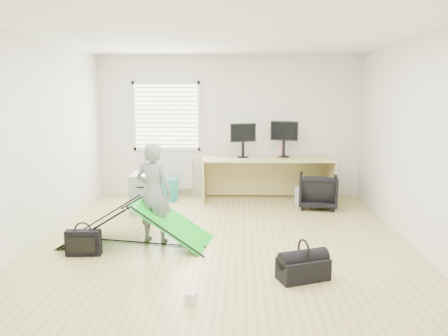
{
  "coord_description": "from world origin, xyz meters",
  "views": [
    {
      "loc": [
        0.25,
        -5.63,
        1.99
      ],
      "look_at": [
        0.0,
        0.4,
        0.95
      ],
      "focal_mm": 35.0,
      "sensor_mm": 36.0,
      "label": 1
    }
  ],
  "objects_px": {
    "person": "(154,193)",
    "duffel_bag": "(303,269)",
    "monitor_right": "(284,144)",
    "kite": "(136,222)",
    "desk": "(267,180)",
    "laptop_bag": "(83,243)",
    "storage_crate": "(313,196)",
    "monitor_left": "(243,145)",
    "thermos": "(280,151)",
    "filing_cabinet": "(145,193)",
    "office_chair": "(318,191)"
  },
  "relations": [
    {
      "from": "person",
      "to": "duffel_bag",
      "type": "distance_m",
      "value": 2.24
    },
    {
      "from": "monitor_right",
      "to": "kite",
      "type": "xyz_separation_m",
      "value": [
        -2.18,
        -2.54,
        -0.76
      ]
    },
    {
      "from": "desk",
      "to": "laptop_bag",
      "type": "relative_size",
      "value": 5.54
    },
    {
      "from": "person",
      "to": "storage_crate",
      "type": "xyz_separation_m",
      "value": [
        2.47,
        2.12,
        -0.52
      ]
    },
    {
      "from": "desk",
      "to": "person",
      "type": "distance_m",
      "value": 2.86
    },
    {
      "from": "laptop_bag",
      "to": "duffel_bag",
      "type": "height_order",
      "value": "laptop_bag"
    },
    {
      "from": "monitor_left",
      "to": "duffel_bag",
      "type": "bearing_deg",
      "value": -99.27
    },
    {
      "from": "storage_crate",
      "to": "laptop_bag",
      "type": "bearing_deg",
      "value": -140.62
    },
    {
      "from": "thermos",
      "to": "storage_crate",
      "type": "relative_size",
      "value": 0.43
    },
    {
      "from": "filing_cabinet",
      "to": "kite",
      "type": "height_order",
      "value": "filing_cabinet"
    },
    {
      "from": "desk",
      "to": "person",
      "type": "relative_size",
      "value": 1.76
    },
    {
      "from": "desk",
      "to": "duffel_bag",
      "type": "distance_m",
      "value": 3.49
    },
    {
      "from": "filing_cabinet",
      "to": "office_chair",
      "type": "relative_size",
      "value": 1.0
    },
    {
      "from": "monitor_left",
      "to": "laptop_bag",
      "type": "height_order",
      "value": "monitor_left"
    },
    {
      "from": "office_chair",
      "to": "person",
      "type": "xyz_separation_m",
      "value": [
        -2.5,
        -1.88,
        0.37
      ]
    },
    {
      "from": "laptop_bag",
      "to": "monitor_right",
      "type": "bearing_deg",
      "value": 44.14
    },
    {
      "from": "monitor_left",
      "to": "person",
      "type": "bearing_deg",
      "value": -136.51
    },
    {
      "from": "monitor_left",
      "to": "laptop_bag",
      "type": "relative_size",
      "value": 1.13
    },
    {
      "from": "monitor_left",
      "to": "desk",
      "type": "bearing_deg",
      "value": -24.54
    },
    {
      "from": "office_chair",
      "to": "storage_crate",
      "type": "bearing_deg",
      "value": -73.95
    },
    {
      "from": "filing_cabinet",
      "to": "desk",
      "type": "bearing_deg",
      "value": 19.8
    },
    {
      "from": "storage_crate",
      "to": "laptop_bag",
      "type": "height_order",
      "value": "laptop_bag"
    },
    {
      "from": "storage_crate",
      "to": "duffel_bag",
      "type": "xyz_separation_m",
      "value": [
        -0.63,
        -3.28,
        -0.04
      ]
    },
    {
      "from": "desk",
      "to": "office_chair",
      "type": "relative_size",
      "value": 3.59
    },
    {
      "from": "office_chair",
      "to": "duffel_bag",
      "type": "relative_size",
      "value": 1.23
    },
    {
      "from": "monitor_left",
      "to": "duffel_bag",
      "type": "distance_m",
      "value": 3.69
    },
    {
      "from": "storage_crate",
      "to": "monitor_right",
      "type": "bearing_deg",
      "value": 147.31
    },
    {
      "from": "desk",
      "to": "thermos",
      "type": "bearing_deg",
      "value": 29.4
    },
    {
      "from": "filing_cabinet",
      "to": "monitor_left",
      "type": "height_order",
      "value": "monitor_left"
    },
    {
      "from": "storage_crate",
      "to": "duffel_bag",
      "type": "relative_size",
      "value": 1.02
    },
    {
      "from": "desk",
      "to": "monitor_left",
      "type": "distance_m",
      "value": 0.78
    },
    {
      "from": "duffel_bag",
      "to": "storage_crate",
      "type": "bearing_deg",
      "value": 57.26
    },
    {
      "from": "filing_cabinet",
      "to": "storage_crate",
      "type": "distance_m",
      "value": 3.01
    },
    {
      "from": "filing_cabinet",
      "to": "thermos",
      "type": "distance_m",
      "value": 2.6
    },
    {
      "from": "kite",
      "to": "duffel_bag",
      "type": "bearing_deg",
      "value": -17.87
    },
    {
      "from": "thermos",
      "to": "office_chair",
      "type": "distance_m",
      "value": 1.06
    },
    {
      "from": "filing_cabinet",
      "to": "monitor_right",
      "type": "bearing_deg",
      "value": 20.14
    },
    {
      "from": "person",
      "to": "monitor_left",
      "type": "bearing_deg",
      "value": -104.73
    },
    {
      "from": "thermos",
      "to": "office_chair",
      "type": "relative_size",
      "value": 0.36
    },
    {
      "from": "desk",
      "to": "storage_crate",
      "type": "xyz_separation_m",
      "value": [
        0.83,
        -0.2,
        -0.25
      ]
    },
    {
      "from": "filing_cabinet",
      "to": "monitor_left",
      "type": "relative_size",
      "value": 1.36
    },
    {
      "from": "storage_crate",
      "to": "laptop_bag",
      "type": "distance_m",
      "value": 4.21
    },
    {
      "from": "monitor_right",
      "to": "storage_crate",
      "type": "xyz_separation_m",
      "value": [
        0.52,
        -0.34,
        -0.9
      ]
    },
    {
      "from": "desk",
      "to": "filing_cabinet",
      "type": "distance_m",
      "value": 2.27
    },
    {
      "from": "storage_crate",
      "to": "office_chair",
      "type": "bearing_deg",
      "value": -82.42
    },
    {
      "from": "laptop_bag",
      "to": "filing_cabinet",
      "type": "bearing_deg",
      "value": 77.24
    },
    {
      "from": "desk",
      "to": "laptop_bag",
      "type": "height_order",
      "value": "desk"
    },
    {
      "from": "monitor_right",
      "to": "office_chair",
      "type": "height_order",
      "value": "monitor_right"
    },
    {
      "from": "monitor_left",
      "to": "kite",
      "type": "relative_size",
      "value": 0.25
    },
    {
      "from": "monitor_left",
      "to": "duffel_bag",
      "type": "height_order",
      "value": "monitor_left"
    }
  ]
}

